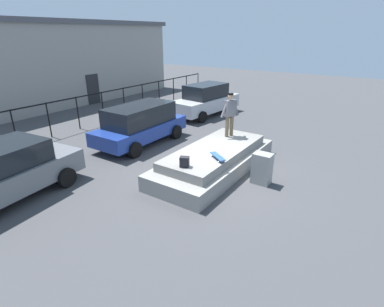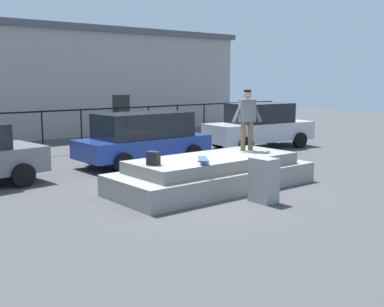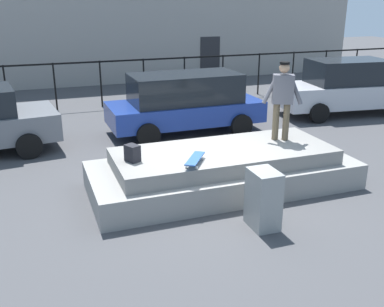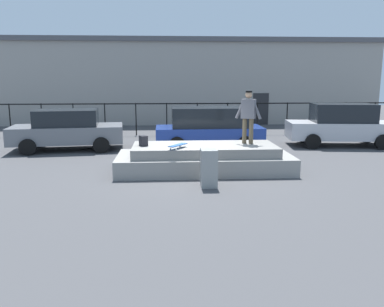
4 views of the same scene
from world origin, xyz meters
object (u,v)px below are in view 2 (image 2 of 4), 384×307
(car_silver_sedan_far, at_px, (260,126))
(utility_box, at_px, (264,180))
(skateboarder, at_px, (247,116))
(backpack, at_px, (153,158))
(skateboard, at_px, (203,159))
(car_blue_hatchback_mid, at_px, (144,137))

(car_silver_sedan_far, distance_m, utility_box, 8.98)
(skateboarder, relative_size, backpack, 5.27)
(skateboard, xyz_separation_m, car_blue_hatchback_mid, (1.44, 4.74, -0.03))
(backpack, distance_m, utility_box, 2.63)
(skateboarder, distance_m, skateboard, 2.57)
(car_blue_hatchback_mid, distance_m, car_silver_sedan_far, 5.87)
(skateboarder, bearing_deg, utility_box, -126.31)
(car_silver_sedan_far, bearing_deg, backpack, -152.20)
(skateboarder, distance_m, backpack, 3.46)
(skateboard, relative_size, backpack, 2.38)
(backpack, relative_size, car_silver_sedan_far, 0.07)
(utility_box, bearing_deg, skateboarder, 53.93)
(backpack, distance_m, car_silver_sedan_far, 9.47)
(skateboarder, xyz_separation_m, skateboard, (-2.28, -0.79, -0.88))
(car_silver_sedan_far, bearing_deg, skateboarder, -140.25)
(car_silver_sedan_far, bearing_deg, utility_box, -136.42)
(skateboard, xyz_separation_m, car_silver_sedan_far, (7.31, 4.97, -0.02))
(skateboard, distance_m, car_silver_sedan_far, 8.84)
(car_blue_hatchback_mid, height_order, utility_box, car_blue_hatchback_mid)
(skateboard, distance_m, car_blue_hatchback_mid, 4.95)
(car_blue_hatchback_mid, relative_size, car_silver_sedan_far, 0.93)
(skateboard, relative_size, car_blue_hatchback_mid, 0.17)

